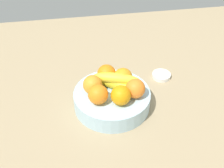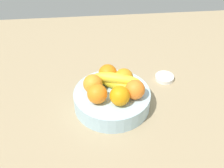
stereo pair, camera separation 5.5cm
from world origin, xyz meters
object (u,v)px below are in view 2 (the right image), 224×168
Objects in this scene: orange_front_right at (135,90)px; jar_lid at (165,78)px; orange_back_left at (108,74)px; orange_back_right at (93,84)px; orange_top_stack at (97,94)px; banana_bunch at (116,81)px; orange_center at (124,78)px; orange_front_left at (120,96)px; fruit_bowl at (112,99)px.

orange_front_right is 24.06cm from jar_lid.
orange_back_right is (5.69, 5.41, 0.00)cm from orange_back_left.
orange_back_right is at bearing 22.53° from jar_lid.
orange_front_right is at bearing 47.68° from jar_lid.
orange_top_stack is 9.59cm from banana_bunch.
orange_front_right is at bearing 130.98° from orange_back_left.
orange_center is 6.28cm from orange_back_left.
orange_front_left is at bearing 167.13° from orange_top_stack.
banana_bunch is at bearing 27.57° from jar_lid.
orange_center is 11.43cm from orange_back_right.
fruit_bowl is 6.93cm from banana_bunch.
banana_bunch is at bearing -136.97° from orange_top_stack.
orange_front_left is 1.00× the size of orange_front_right.
orange_front_right is 0.39× the size of banana_bunch.
orange_back_left reaches higher than jar_lid.
orange_top_stack reaches higher than fruit_bowl.
orange_center is at bearing -157.55° from banana_bunch.
orange_top_stack is (4.47, 10.79, 0.00)cm from orange_back_left.
orange_back_left is (5.50, -3.03, 0.00)cm from orange_center.
orange_center is (-2.52, -9.46, 0.00)cm from orange_front_left.
fruit_bowl is 9.41cm from orange_back_right.
fruit_bowl is at bearing -70.02° from orange_front_left.
orange_center is (3.02, -6.77, 0.00)cm from orange_front_right.
orange_front_right reaches higher than jar_lid.
orange_back_left is at bearing 15.93° from jar_lid.
orange_back_left is at bearing -136.43° from orange_back_right.
orange_front_left and orange_front_right have the same top height.
orange_center is at bearing 151.11° from orange_back_left.
orange_front_left is 9.79cm from orange_center.
orange_back_right is at bearing -11.84° from fruit_bowl.
orange_front_right reaches higher than fruit_bowl.
orange_center reaches higher than banana_bunch.
fruit_bowl is 9.38cm from orange_top_stack.
orange_front_right and orange_center have the same top height.
orange_back_left is 1.00× the size of orange_back_right.
orange_front_left reaches higher than jar_lid.
orange_back_right reaches higher than jar_lid.
jar_lid is at bearing -152.43° from banana_bunch.
orange_center is at bearing -168.00° from orange_back_right.
banana_bunch is at bearing -86.94° from orange_front_left.
orange_back_right is at bearing 8.00° from banana_bunch.
orange_back_right and orange_top_stack have the same top height.
orange_back_left is at bearing -112.48° from orange_top_stack.
orange_front_left is 7.63cm from orange_top_stack.
fruit_bowl is 3.99× the size of orange_front_left.
orange_center is at bearing -65.96° from orange_front_right.
jar_lid is at bearing -132.32° from orange_front_right.
orange_front_left is 12.84cm from orange_back_left.
fruit_bowl is 3.66× the size of jar_lid.
orange_front_left is at bearing 43.03° from jar_lid.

